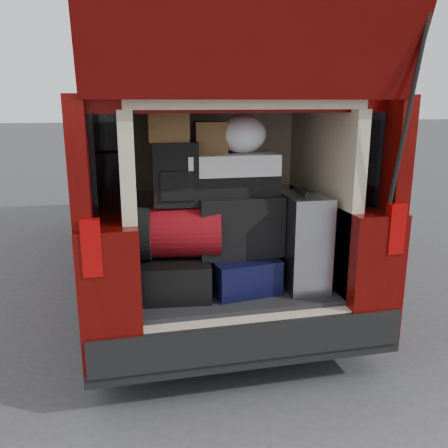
{
  "coord_description": "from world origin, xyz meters",
  "views": [
    {
      "loc": [
        -0.71,
        -2.72,
        1.74
      ],
      "look_at": [
        -0.05,
        0.2,
        0.97
      ],
      "focal_mm": 38.0,
      "sensor_mm": 36.0,
      "label": 1
    }
  ],
  "objects_px": {
    "navy_hardshell": "(238,270)",
    "backpack": "(176,174)",
    "black_soft_case": "(238,224)",
    "silver_roller": "(303,241)",
    "black_hardshell": "(176,272)",
    "twotone_duffel": "(231,174)",
    "red_duffel": "(180,231)"
  },
  "relations": [
    {
      "from": "navy_hardshell",
      "to": "backpack",
      "type": "xyz_separation_m",
      "value": [
        -0.39,
        0.01,
        0.65
      ]
    },
    {
      "from": "black_soft_case",
      "to": "backpack",
      "type": "distance_m",
      "value": 0.53
    },
    {
      "from": "black_soft_case",
      "to": "silver_roller",
      "type": "bearing_deg",
      "value": -17.16
    },
    {
      "from": "black_hardshell",
      "to": "backpack",
      "type": "distance_m",
      "value": 0.64
    },
    {
      "from": "twotone_duffel",
      "to": "silver_roller",
      "type": "bearing_deg",
      "value": -18.64
    },
    {
      "from": "black_hardshell",
      "to": "silver_roller",
      "type": "bearing_deg",
      "value": -2.22
    },
    {
      "from": "black_hardshell",
      "to": "silver_roller",
      "type": "relative_size",
      "value": 0.95
    },
    {
      "from": "black_hardshell",
      "to": "red_duffel",
      "type": "height_order",
      "value": "red_duffel"
    },
    {
      "from": "navy_hardshell",
      "to": "black_soft_case",
      "type": "relative_size",
      "value": 0.94
    },
    {
      "from": "navy_hardshell",
      "to": "twotone_duffel",
      "type": "distance_m",
      "value": 0.64
    },
    {
      "from": "black_soft_case",
      "to": "backpack",
      "type": "bearing_deg",
      "value": -177.79
    },
    {
      "from": "red_duffel",
      "to": "black_soft_case",
      "type": "relative_size",
      "value": 0.94
    },
    {
      "from": "red_duffel",
      "to": "twotone_duffel",
      "type": "distance_m",
      "value": 0.49
    },
    {
      "from": "navy_hardshell",
      "to": "backpack",
      "type": "relative_size",
      "value": 1.3
    },
    {
      "from": "silver_roller",
      "to": "black_soft_case",
      "type": "height_order",
      "value": "silver_roller"
    },
    {
      "from": "red_duffel",
      "to": "backpack",
      "type": "xyz_separation_m",
      "value": [
        -0.02,
        0.01,
        0.36
      ]
    },
    {
      "from": "black_hardshell",
      "to": "black_soft_case",
      "type": "relative_size",
      "value": 1.08
    },
    {
      "from": "red_duffel",
      "to": "backpack",
      "type": "height_order",
      "value": "backpack"
    },
    {
      "from": "navy_hardshell",
      "to": "backpack",
      "type": "height_order",
      "value": "backpack"
    },
    {
      "from": "navy_hardshell",
      "to": "red_duffel",
      "type": "xyz_separation_m",
      "value": [
        -0.38,
        0.0,
        0.29
      ]
    },
    {
      "from": "silver_roller",
      "to": "black_soft_case",
      "type": "relative_size",
      "value": 1.14
    },
    {
      "from": "black_hardshell",
      "to": "twotone_duffel",
      "type": "xyz_separation_m",
      "value": [
        0.37,
        0.03,
        0.62
      ]
    },
    {
      "from": "navy_hardshell",
      "to": "red_duffel",
      "type": "height_order",
      "value": "red_duffel"
    },
    {
      "from": "red_duffel",
      "to": "black_hardshell",
      "type": "bearing_deg",
      "value": 144.42
    },
    {
      "from": "red_duffel",
      "to": "navy_hardshell",
      "type": "bearing_deg",
      "value": 8.44
    },
    {
      "from": "black_hardshell",
      "to": "backpack",
      "type": "xyz_separation_m",
      "value": [
        0.01,
        -0.02,
        0.64
      ]
    },
    {
      "from": "red_duffel",
      "to": "black_soft_case",
      "type": "height_order",
      "value": "black_soft_case"
    },
    {
      "from": "silver_roller",
      "to": "black_soft_case",
      "type": "distance_m",
      "value": 0.44
    },
    {
      "from": "black_soft_case",
      "to": "red_duffel",
      "type": "bearing_deg",
      "value": -176.74
    },
    {
      "from": "backpack",
      "to": "twotone_duffel",
      "type": "height_order",
      "value": "backpack"
    },
    {
      "from": "backpack",
      "to": "black_hardshell",
      "type": "bearing_deg",
      "value": 124.93
    },
    {
      "from": "black_soft_case",
      "to": "backpack",
      "type": "xyz_separation_m",
      "value": [
        -0.4,
        -0.02,
        0.34
      ]
    }
  ]
}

